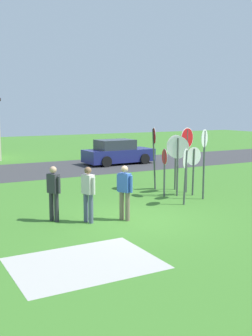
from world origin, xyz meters
name	(u,v)px	position (x,y,z in m)	size (l,w,h in m)	color
ground_plane	(134,220)	(0.00, 0.00, 0.00)	(80.00, 80.00, 0.00)	#3D7528
street_asphalt	(30,171)	(0.00, 11.52, 0.00)	(60.00, 6.40, 0.01)	#38383A
concrete_path	(84,263)	(-2.76, -2.60, 0.00)	(3.20, 2.40, 0.01)	#ADAAA3
parked_car_on_street	(118,153)	(5.57, 11.69, 0.69)	(4.35, 2.12, 1.51)	navy
stop_sign_tallest	(185,167)	(2.58, 0.85, 1.36)	(0.57, 0.47, 2.01)	#474C4C
stop_sign_leaning_left	(204,153)	(3.75, 1.27, 1.77)	(0.59, 0.36, 2.64)	#474C4C
stop_sign_rear_left	(164,165)	(2.73, 2.37, 1.25)	(0.19, 0.62, 1.88)	#474C4C
stop_sign_center_cluster	(154,148)	(3.12, 3.73, 1.77)	(0.31, 0.65, 2.62)	#474C4C
stop_sign_rear_right	(178,155)	(3.24, 2.22, 1.62)	(0.78, 0.41, 2.35)	#474C4C
stop_sign_far_back	(193,163)	(3.85, 2.00, 1.29)	(0.72, 0.12, 1.91)	#474C4C
stop_sign_nearest	(187,148)	(3.96, 2.60, 1.83)	(0.80, 0.27, 2.64)	#474C4C
stop_sign_leaning_right	(176,152)	(3.89, 3.27, 1.59)	(0.84, 0.11, 2.31)	#474C4C
person_holding_notes	(125,190)	(-0.27, 0.09, 0.95)	(0.35, 0.52, 1.69)	#7A6B56
person_on_left	(54,191)	(-2.20, 1.02, 0.95)	(0.35, 0.53, 1.69)	#2D2D33
person_with_sunhat	(88,191)	(-1.35, 0.39, 0.95)	(0.33, 0.54, 1.69)	#4C5670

